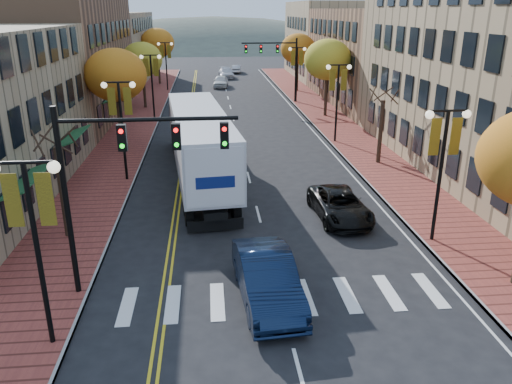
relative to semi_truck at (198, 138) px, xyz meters
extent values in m
plane|color=black|center=(3.08, -16.16, -2.59)|extent=(200.00, 200.00, 0.00)
cube|color=brown|center=(-5.92, 16.34, -2.51)|extent=(4.00, 85.00, 0.15)
cube|color=brown|center=(12.08, 16.34, -2.51)|extent=(4.00, 85.00, 0.15)
cube|color=brown|center=(-13.92, 19.84, 2.91)|extent=(12.00, 24.00, 11.00)
cube|color=#9E8966|center=(-13.92, 44.84, 2.16)|extent=(12.00, 26.00, 9.50)
cube|color=brown|center=(21.58, 25.84, 2.41)|extent=(15.00, 24.00, 10.00)
cube|color=#9E8966|center=(21.58, 47.84, 2.91)|extent=(15.00, 20.00, 11.00)
cylinder|color=#382619|center=(-5.92, -8.16, -0.34)|extent=(0.28, 0.28, 4.20)
cylinder|color=#382619|center=(-5.92, 7.84, 0.01)|extent=(0.28, 0.28, 4.90)
ellipsoid|color=orange|center=(-5.92, 7.84, 2.87)|extent=(4.48, 4.48, 3.81)
cylinder|color=#382619|center=(-5.92, 23.84, -0.16)|extent=(0.28, 0.28, 4.55)
ellipsoid|color=gold|center=(-5.92, 23.84, 2.48)|extent=(4.16, 4.16, 3.54)
cylinder|color=#382619|center=(-5.92, 41.84, 0.08)|extent=(0.28, 0.28, 5.04)
ellipsoid|color=orange|center=(-5.92, 41.84, 3.03)|extent=(4.61, 4.61, 3.92)
cylinder|color=#382619|center=(12.08, 1.84, -0.34)|extent=(0.28, 0.28, 4.20)
cylinder|color=#382619|center=(12.08, 17.84, 0.01)|extent=(0.28, 0.28, 4.90)
ellipsoid|color=gold|center=(12.08, 17.84, 2.87)|extent=(4.48, 4.48, 3.81)
cylinder|color=#382619|center=(12.08, 33.84, -0.06)|extent=(0.28, 0.28, 4.76)
ellipsoid|color=orange|center=(12.08, 33.84, 2.72)|extent=(4.35, 4.35, 3.70)
cylinder|color=black|center=(-4.42, -16.16, 0.41)|extent=(0.16, 0.16, 6.00)
cylinder|color=black|center=(-4.42, -16.16, 3.41)|extent=(1.60, 0.10, 0.10)
sphere|color=#FFF2CC|center=(-3.62, -16.16, 3.26)|extent=(0.36, 0.36, 0.36)
cube|color=gold|center=(-4.87, -16.16, 2.31)|extent=(0.45, 0.03, 1.60)
cube|color=gold|center=(-3.97, -16.16, 2.31)|extent=(0.45, 0.03, 1.60)
cylinder|color=black|center=(-4.42, -0.16, 0.41)|extent=(0.16, 0.16, 6.00)
cylinder|color=black|center=(-4.42, -0.16, 3.41)|extent=(1.60, 0.10, 0.10)
sphere|color=#FFF2CC|center=(-5.22, -0.16, 3.26)|extent=(0.36, 0.36, 0.36)
sphere|color=#FFF2CC|center=(-3.62, -0.16, 3.26)|extent=(0.36, 0.36, 0.36)
cube|color=gold|center=(-4.87, -0.16, 2.31)|extent=(0.45, 0.03, 1.60)
cube|color=gold|center=(-3.97, -0.16, 2.31)|extent=(0.45, 0.03, 1.60)
cylinder|color=black|center=(-4.42, 17.84, 0.41)|extent=(0.16, 0.16, 6.00)
cylinder|color=black|center=(-4.42, 17.84, 3.41)|extent=(1.60, 0.10, 0.10)
sphere|color=#FFF2CC|center=(-5.22, 17.84, 3.26)|extent=(0.36, 0.36, 0.36)
sphere|color=#FFF2CC|center=(-3.62, 17.84, 3.26)|extent=(0.36, 0.36, 0.36)
cube|color=gold|center=(-4.87, 17.84, 2.31)|extent=(0.45, 0.03, 1.60)
cube|color=gold|center=(-3.97, 17.84, 2.31)|extent=(0.45, 0.03, 1.60)
cylinder|color=black|center=(-4.42, 35.84, 0.41)|extent=(0.16, 0.16, 6.00)
cylinder|color=black|center=(-4.42, 35.84, 3.41)|extent=(1.60, 0.10, 0.10)
sphere|color=#FFF2CC|center=(-5.22, 35.84, 3.26)|extent=(0.36, 0.36, 0.36)
sphere|color=#FFF2CC|center=(-3.62, 35.84, 3.26)|extent=(0.36, 0.36, 0.36)
cube|color=gold|center=(-4.87, 35.84, 2.31)|extent=(0.45, 0.03, 1.60)
cube|color=gold|center=(-3.97, 35.84, 2.31)|extent=(0.45, 0.03, 1.60)
cylinder|color=black|center=(10.58, -10.16, 0.41)|extent=(0.16, 0.16, 6.00)
cylinder|color=black|center=(10.58, -10.16, 3.41)|extent=(1.60, 0.10, 0.10)
sphere|color=#FFF2CC|center=(9.78, -10.16, 3.26)|extent=(0.36, 0.36, 0.36)
sphere|color=#FFF2CC|center=(11.38, -10.16, 3.26)|extent=(0.36, 0.36, 0.36)
cube|color=gold|center=(10.13, -10.16, 2.31)|extent=(0.45, 0.03, 1.60)
cube|color=gold|center=(11.03, -10.16, 2.31)|extent=(0.45, 0.03, 1.60)
cylinder|color=black|center=(10.58, 7.84, 0.41)|extent=(0.16, 0.16, 6.00)
cylinder|color=black|center=(10.58, 7.84, 3.41)|extent=(1.60, 0.10, 0.10)
sphere|color=#FFF2CC|center=(9.78, 7.84, 3.26)|extent=(0.36, 0.36, 0.36)
sphere|color=#FFF2CC|center=(11.38, 7.84, 3.26)|extent=(0.36, 0.36, 0.36)
cube|color=gold|center=(10.13, 7.84, 2.31)|extent=(0.45, 0.03, 1.60)
cube|color=gold|center=(11.03, 7.84, 2.31)|extent=(0.45, 0.03, 1.60)
cylinder|color=black|center=(10.58, 25.84, 0.41)|extent=(0.16, 0.16, 6.00)
cylinder|color=black|center=(10.58, 25.84, 3.41)|extent=(1.60, 0.10, 0.10)
sphere|color=#FFF2CC|center=(9.78, 25.84, 3.26)|extent=(0.36, 0.36, 0.36)
sphere|color=#FFF2CC|center=(11.38, 25.84, 3.26)|extent=(0.36, 0.36, 0.36)
cube|color=gold|center=(10.13, 25.84, 2.31)|extent=(0.45, 0.03, 1.60)
cube|color=gold|center=(11.03, 25.84, 2.31)|extent=(0.45, 0.03, 1.60)
cylinder|color=black|center=(-4.32, -13.16, 0.91)|extent=(0.20, 0.20, 7.00)
cylinder|color=black|center=(-1.32, -13.16, 3.91)|extent=(6.00, 0.14, 0.14)
cube|color=black|center=(-2.22, -13.16, 3.31)|extent=(0.30, 0.25, 0.90)
sphere|color=#FF0C0C|center=(-2.22, -13.30, 3.56)|extent=(0.16, 0.16, 0.16)
cube|color=black|center=(-0.42, -13.16, 3.31)|extent=(0.30, 0.25, 0.90)
sphere|color=#FF0C0C|center=(-0.42, -13.30, 3.56)|extent=(0.16, 0.16, 0.16)
cube|color=black|center=(1.20, -13.16, 3.31)|extent=(0.30, 0.25, 0.90)
sphere|color=#FF0C0C|center=(1.20, -13.30, 3.56)|extent=(0.16, 0.16, 0.16)
cylinder|color=black|center=(10.48, 25.84, 0.91)|extent=(0.20, 0.20, 7.00)
cylinder|color=black|center=(7.48, 25.84, 3.91)|extent=(6.00, 0.14, 0.14)
cube|color=black|center=(8.38, 25.84, 3.31)|extent=(0.30, 0.25, 0.90)
sphere|color=#FF0C0C|center=(8.38, 25.70, 3.56)|extent=(0.16, 0.16, 0.16)
cube|color=black|center=(6.58, 25.84, 3.31)|extent=(0.30, 0.25, 0.90)
sphere|color=#FF0C0C|center=(6.58, 25.70, 3.56)|extent=(0.16, 0.16, 0.16)
cube|color=black|center=(4.96, 25.84, 3.31)|extent=(0.30, 0.25, 0.90)
sphere|color=#FF0C0C|center=(4.96, 25.70, 3.56)|extent=(0.16, 0.16, 0.16)
cube|color=black|center=(0.15, -1.41, -1.65)|extent=(2.58, 14.42, 0.39)
cube|color=silver|center=(0.15, -1.41, 0.29)|extent=(4.34, 14.61, 3.10)
cube|color=black|center=(-0.76, 7.40, -0.76)|extent=(3.09, 3.59, 2.77)
cylinder|color=black|center=(-0.42, -7.25, -2.03)|extent=(0.50, 1.14, 1.11)
cylinder|color=black|center=(1.89, -7.01, -2.03)|extent=(0.50, 1.14, 1.11)
cylinder|color=black|center=(-0.56, -5.93, -2.03)|extent=(0.50, 1.14, 1.11)
cylinder|color=black|center=(1.76, -5.69, -2.03)|extent=(0.50, 1.14, 1.11)
cylinder|color=black|center=(-1.78, 5.96, -2.03)|extent=(0.50, 1.14, 1.11)
cylinder|color=black|center=(0.53, 6.19, -2.03)|extent=(0.50, 1.14, 1.11)
cylinder|color=black|center=(-2.03, 8.38, -2.03)|extent=(0.50, 1.14, 1.11)
cylinder|color=black|center=(0.28, 8.62, -2.03)|extent=(0.50, 1.14, 1.11)
imported|color=black|center=(2.58, -14.23, -1.69)|extent=(2.31, 5.55, 1.79)
imported|color=black|center=(7.09, -7.06, -1.88)|extent=(2.60, 5.21, 1.42)
imported|color=silver|center=(2.50, 38.55, -1.80)|extent=(2.27, 4.76, 1.57)
imported|color=#B7B8C0|center=(3.58, 48.14, -1.83)|extent=(2.26, 5.28, 1.52)
imported|color=#AFAEB6|center=(5.56, 54.37, -1.94)|extent=(1.76, 4.04, 1.29)
camera|label=1|loc=(0.68, -29.78, 7.36)|focal=35.00mm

